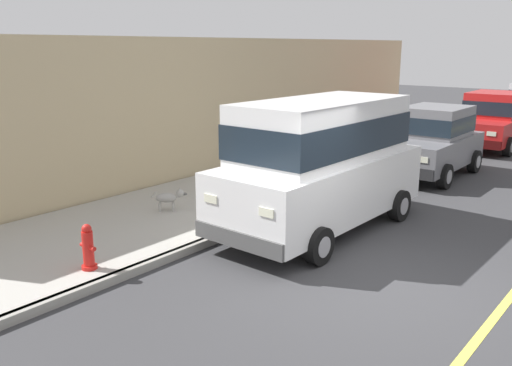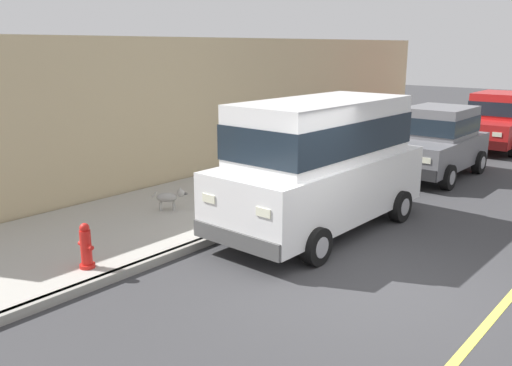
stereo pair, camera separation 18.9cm
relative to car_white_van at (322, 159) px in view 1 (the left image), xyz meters
The scene contains 10 objects.
ground_plane 2.96m from the car_white_van, 35.41° to the right, with size 80.00×80.00×0.00m, color #38383A.
curb 2.28m from the car_white_van, 125.41° to the right, with size 0.16×64.00×0.14m, color gray.
sidewalk 3.51m from the car_white_van, 152.27° to the right, with size 3.60×64.00×0.14m, color #A8A59E.
lane_centre_line 4.25m from the car_white_van, 22.08° to the right, with size 0.12×57.60×0.01m, color #E0D64C.
car_white_van is the anchor object (origin of this frame).
car_grey_hatchback 5.81m from the car_white_van, 91.01° to the left, with size 1.97×3.81×1.88m.
car_red_sedan 11.28m from the car_white_van, 90.42° to the left, with size 2.13×4.65×1.92m.
dog_grey 3.29m from the car_white_van, 154.82° to the right, with size 0.58×0.56×0.49m.
fire_hydrant 4.54m from the car_white_van, 110.07° to the right, with size 0.34×0.24×0.72m.
building_facade 6.16m from the car_white_van, 144.10° to the left, with size 0.50×20.00×3.69m, color tan.
Camera 1 is at (3.23, -7.02, 3.49)m, focal length 37.78 mm.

